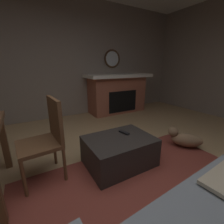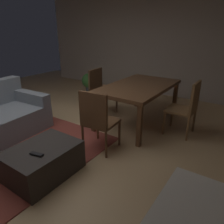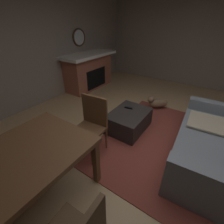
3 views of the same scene
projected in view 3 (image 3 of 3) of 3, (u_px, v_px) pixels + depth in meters
floor at (152, 154)px, 2.57m from camera, size 8.99×8.99×0.00m
wall_back_fireplace_side at (21, 46)px, 3.39m from camera, size 7.89×0.12×2.82m
wall_left at (208, 39)px, 4.53m from camera, size 0.12×6.73×2.82m
area_rug at (163, 142)px, 2.82m from camera, size 2.60×2.00×0.01m
fireplace at (89, 71)px, 4.84m from camera, size 1.78×0.76×1.05m
round_wall_mirror at (79, 37)px, 4.52m from camera, size 0.49×0.05×0.49m
couch at (218, 147)px, 2.28m from camera, size 1.96×1.08×0.85m
ottoman_coffee_table at (129, 121)px, 3.07m from camera, size 0.85×0.63×0.38m
tv_remote at (128, 108)px, 3.11m from camera, size 0.08×0.17×0.02m
dining_table at (4, 172)px, 1.46m from camera, size 1.70×1.01×0.74m
dining_chair_west at (91, 123)px, 2.43m from camera, size 0.48×0.48×0.93m
small_dog at (157, 103)px, 3.79m from camera, size 0.47×0.48×0.30m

